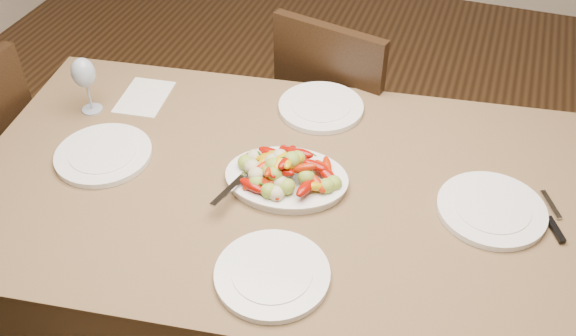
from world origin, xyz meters
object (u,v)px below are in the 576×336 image
Objects in this scene: plate_right at (491,210)px; plate_near at (272,275)px; chair_far at (348,113)px; plate_left at (104,155)px; wine_glass at (86,84)px; dining_table at (288,271)px; serving_platter at (286,180)px; plate_far at (321,107)px.

plate_near is at bearing -140.12° from plate_right.
chair_far is at bearing 129.49° from plate_right.
chair_far is 3.32× the size of plate_left.
plate_right is 1.43× the size of wine_glass.
plate_near is 1.39× the size of wine_glass.
plate_near is at bearing -30.10° from wine_glass.
dining_table is at bearing -172.34° from plate_right.
chair_far is 0.82m from serving_platter.
plate_near is (0.63, -0.26, 0.00)m from plate_left.
plate_right reaches higher than dining_table.
chair_far is at bearing 56.62° from plate_left.
chair_far is 1.04m from plate_left.
plate_left is at bearing -173.07° from serving_platter.
plate_far reaches higher than dining_table.
plate_right is at bearing -2.49° from wine_glass.
plate_far is at bearing 91.68° from serving_platter.
serving_platter is 1.18× the size of plate_left.
plate_left is 0.68m from plate_near.
chair_far reaches higher than dining_table.
plate_near is (0.07, -0.33, 0.39)m from dining_table.
plate_right is 1.28m from wine_glass.
chair_far reaches higher than plate_far.
plate_right is (0.57, -0.69, 0.29)m from chair_far.
dining_table is 6.47× the size of plate_near.
dining_table is 5.46× the size of serving_platter.
serving_platter is (0.01, -0.76, 0.30)m from chair_far.
plate_left is at bearing -50.45° from wine_glass.
plate_left is (-0.55, -0.83, 0.29)m from chair_far.
serving_platter reaches higher than plate_right.
serving_platter is at bearing -10.18° from wine_glass.
chair_far is at bearing 90.88° from dining_table.
wine_glass reaches higher than dining_table.
wine_glass is (-1.28, 0.06, 0.09)m from plate_right.
wine_glass is (-0.72, 0.13, 0.48)m from dining_table.
plate_far is at bearing 39.12° from plate_left.
wine_glass reaches higher than chair_far.
wine_glass reaches higher than serving_platter.
plate_near is (0.08, -0.33, -0.00)m from serving_platter.
chair_far is 1.14m from plate_near.
serving_platter is 1.22× the size of plate_far.
plate_far is 0.71m from plate_near.
plate_far and plate_near have the same top height.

